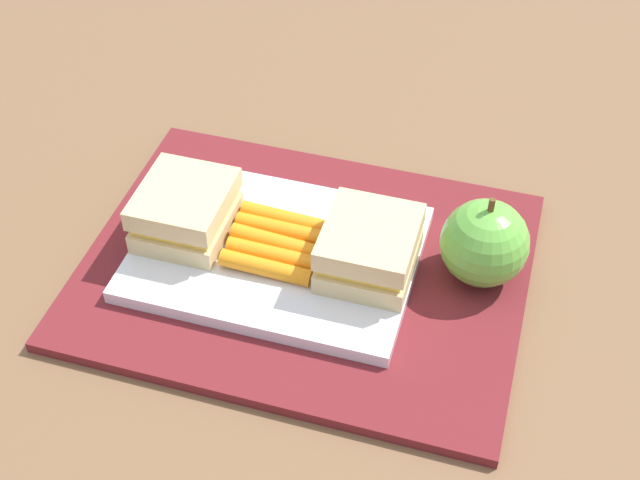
# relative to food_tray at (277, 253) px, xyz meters

# --- Properties ---
(ground_plane) EXTENTS (2.40, 2.40, 0.00)m
(ground_plane) POSITION_rel_food_tray_xyz_m (0.03, 0.00, -0.02)
(ground_plane) COLOR brown
(lunchbag_mat) EXTENTS (0.36, 0.28, 0.01)m
(lunchbag_mat) POSITION_rel_food_tray_xyz_m (0.03, 0.00, -0.01)
(lunchbag_mat) COLOR maroon
(lunchbag_mat) RESTS_ON ground_plane
(food_tray) EXTENTS (0.23, 0.17, 0.01)m
(food_tray) POSITION_rel_food_tray_xyz_m (0.00, 0.00, 0.00)
(food_tray) COLOR white
(food_tray) RESTS_ON lunchbag_mat
(sandwich_half_left) EXTENTS (0.07, 0.08, 0.04)m
(sandwich_half_left) POSITION_rel_food_tray_xyz_m (-0.08, 0.00, 0.03)
(sandwich_half_left) COLOR #DBC189
(sandwich_half_left) RESTS_ON food_tray
(sandwich_half_right) EXTENTS (0.07, 0.08, 0.04)m
(sandwich_half_right) POSITION_rel_food_tray_xyz_m (0.08, 0.00, 0.03)
(sandwich_half_right) COLOR #DBC189
(sandwich_half_right) RESTS_ON food_tray
(carrot_sticks_bundle) EXTENTS (0.08, 0.07, 0.02)m
(carrot_sticks_bundle) POSITION_rel_food_tray_xyz_m (-0.00, 0.00, 0.01)
(carrot_sticks_bundle) COLOR orange
(carrot_sticks_bundle) RESTS_ON food_tray
(apple) EXTENTS (0.07, 0.07, 0.08)m
(apple) POSITION_rel_food_tray_xyz_m (0.16, 0.03, 0.03)
(apple) COLOR #66B742
(apple) RESTS_ON lunchbag_mat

